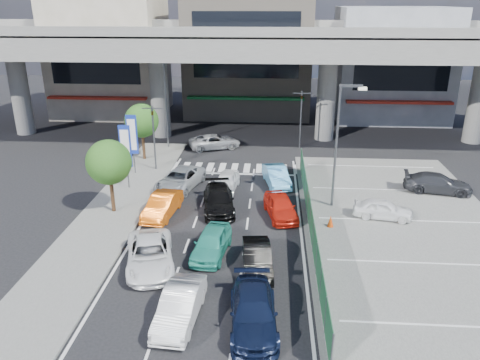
# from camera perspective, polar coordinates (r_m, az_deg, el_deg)

# --- Properties ---
(ground) EXTENTS (120.00, 120.00, 0.00)m
(ground) POSITION_cam_1_polar(r_m,az_deg,el_deg) (26.02, -3.03, -8.17)
(ground) COLOR black
(ground) RESTS_ON ground
(parking_lot) EXTENTS (12.00, 28.00, 0.06)m
(parking_lot) POSITION_cam_1_polar(r_m,az_deg,el_deg) (28.74, 19.96, -6.45)
(parking_lot) COLOR #595957
(parking_lot) RESTS_ON ground
(sidewalk_left) EXTENTS (4.00, 30.00, 0.12)m
(sidewalk_left) POSITION_cam_1_polar(r_m,az_deg,el_deg) (31.02, -15.10, -3.74)
(sidewalk_left) COLOR #595957
(sidewalk_left) RESTS_ON ground
(fence_run) EXTENTS (0.16, 22.00, 1.80)m
(fence_run) POSITION_cam_1_polar(r_m,az_deg,el_deg) (26.41, 8.74, -5.72)
(fence_run) COLOR #1B502F
(fence_run) RESTS_ON ground
(expressway) EXTENTS (64.00, 14.00, 10.75)m
(expressway) POSITION_cam_1_polar(r_m,az_deg,el_deg) (44.78, 0.26, 16.07)
(expressway) COLOR slate
(expressway) RESTS_ON ground
(building_west) EXTENTS (12.00, 10.90, 13.00)m
(building_west) POSITION_cam_1_polar(r_m,az_deg,el_deg) (58.01, -15.53, 14.25)
(building_west) COLOR gray
(building_west) RESTS_ON ground
(building_center) EXTENTS (14.00, 10.90, 15.00)m
(building_center) POSITION_cam_1_polar(r_m,az_deg,el_deg) (55.80, 1.04, 15.76)
(building_center) COLOR gray
(building_center) RESTS_ON ground
(building_east) EXTENTS (12.00, 10.90, 12.00)m
(building_east) POSITION_cam_1_polar(r_m,az_deg,el_deg) (56.41, 17.89, 13.31)
(building_east) COLOR gray
(building_east) RESTS_ON ground
(traffic_light_left) EXTENTS (1.60, 1.24, 5.20)m
(traffic_light_left) POSITION_cam_1_polar(r_m,az_deg,el_deg) (36.77, -10.57, 6.96)
(traffic_light_left) COLOR #595B60
(traffic_light_left) RESTS_ON ground
(traffic_light_right) EXTENTS (1.60, 1.24, 5.20)m
(traffic_light_right) POSITION_cam_1_polar(r_m,az_deg,el_deg) (42.50, 7.49, 9.03)
(traffic_light_right) COLOR #595B60
(traffic_light_right) RESTS_ON ground
(street_lamp_right) EXTENTS (1.65, 0.22, 8.00)m
(street_lamp_right) POSITION_cam_1_polar(r_m,az_deg,el_deg) (29.89, 12.06, 5.23)
(street_lamp_right) COLOR #595B60
(street_lamp_right) RESTS_ON ground
(street_lamp_left) EXTENTS (1.65, 0.22, 8.00)m
(street_lamp_left) POSITION_cam_1_polar(r_m,az_deg,el_deg) (42.31, -8.83, 10.06)
(street_lamp_left) COLOR #595B60
(street_lamp_left) RESTS_ON ground
(signboard_near) EXTENTS (0.80, 0.14, 4.70)m
(signboard_near) POSITION_cam_1_polar(r_m,az_deg,el_deg) (33.57, -13.78, 3.80)
(signboard_near) COLOR #595B60
(signboard_near) RESTS_ON ground
(signboard_far) EXTENTS (0.80, 0.14, 4.70)m
(signboard_far) POSITION_cam_1_polar(r_m,az_deg,el_deg) (36.43, -13.00, 5.22)
(signboard_far) COLOR #595B60
(signboard_far) RESTS_ON ground
(tree_near) EXTENTS (2.80, 2.80, 4.80)m
(tree_near) POSITION_cam_1_polar(r_m,az_deg,el_deg) (29.82, -15.70, 2.08)
(tree_near) COLOR #382314
(tree_near) RESTS_ON ground
(tree_far) EXTENTS (2.80, 2.80, 4.80)m
(tree_far) POSITION_cam_1_polar(r_m,az_deg,el_deg) (39.65, -11.90, 7.07)
(tree_far) COLOR #382314
(tree_far) RESTS_ON ground
(hatch_white_back_mid) EXTENTS (1.77, 4.29, 1.38)m
(hatch_white_back_mid) POSITION_cam_1_polar(r_m,az_deg,el_deg) (20.51, -7.34, -14.99)
(hatch_white_back_mid) COLOR white
(hatch_white_back_mid) RESTS_ON ground
(minivan_navy_back) EXTENTS (2.31, 4.89, 1.38)m
(minivan_navy_back) POSITION_cam_1_polar(r_m,az_deg,el_deg) (20.07, 1.66, -15.73)
(minivan_navy_back) COLOR black
(minivan_navy_back) RESTS_ON ground
(sedan_white_mid_left) EXTENTS (3.49, 5.39, 1.38)m
(sedan_white_mid_left) POSITION_cam_1_polar(r_m,az_deg,el_deg) (24.35, -10.92, -8.91)
(sedan_white_mid_left) COLOR white
(sedan_white_mid_left) RESTS_ON ground
(taxi_teal_mid) EXTENTS (2.11, 4.22, 1.38)m
(taxi_teal_mid) POSITION_cam_1_polar(r_m,az_deg,el_deg) (25.04, -3.51, -7.63)
(taxi_teal_mid) COLOR teal
(taxi_teal_mid) RESTS_ON ground
(hatch_black_mid_right) EXTENTS (1.76, 4.03, 1.29)m
(hatch_black_mid_right) POSITION_cam_1_polar(r_m,az_deg,el_deg) (23.69, 2.11, -9.54)
(hatch_black_mid_right) COLOR black
(hatch_black_mid_right) RESTS_ON ground
(taxi_orange_left) EXTENTS (1.96, 4.34, 1.38)m
(taxi_orange_left) POSITION_cam_1_polar(r_m,az_deg,el_deg) (29.69, -9.44, -3.08)
(taxi_orange_left) COLOR orange
(taxi_orange_left) RESTS_ON ground
(sedan_black_mid) EXTENTS (2.66, 5.00, 1.38)m
(sedan_black_mid) POSITION_cam_1_polar(r_m,az_deg,el_deg) (30.10, -2.63, -2.45)
(sedan_black_mid) COLOR black
(sedan_black_mid) RESTS_ON ground
(taxi_orange_right) EXTENTS (2.49, 4.31, 1.38)m
(taxi_orange_right) POSITION_cam_1_polar(r_m,az_deg,el_deg) (29.25, 4.97, -3.24)
(taxi_orange_right) COLOR red
(taxi_orange_right) RESTS_ON ground
(wagon_silver_front_left) EXTENTS (3.45, 5.38, 1.38)m
(wagon_silver_front_left) POSITION_cam_1_polar(r_m,az_deg,el_deg) (33.74, -7.34, 0.06)
(wagon_silver_front_left) COLOR #B5BABE
(wagon_silver_front_left) RESTS_ON ground
(sedan_white_front_mid) EXTENTS (1.88, 3.89, 1.28)m
(sedan_white_front_mid) POSITION_cam_1_polar(r_m,az_deg,el_deg) (33.23, -1.67, -0.19)
(sedan_white_front_mid) COLOR white
(sedan_white_front_mid) RESTS_ON ground
(kei_truck_front_right) EXTENTS (2.28, 4.35, 1.36)m
(kei_truck_front_right) POSITION_cam_1_polar(r_m,az_deg,el_deg) (34.26, 4.45, 0.50)
(kei_truck_front_right) COLOR #53A5D8
(kei_truck_front_right) RESTS_ON ground
(crossing_wagon_silver) EXTENTS (5.10, 3.63, 1.29)m
(crossing_wagon_silver) POSITION_cam_1_polar(r_m,az_deg,el_deg) (42.73, -3.10, 4.70)
(crossing_wagon_silver) COLOR #A0A1A7
(crossing_wagon_silver) RESTS_ON ground
(parked_sedan_white) EXTENTS (3.77, 2.09, 1.21)m
(parked_sedan_white) POSITION_cam_1_polar(r_m,az_deg,el_deg) (30.20, 17.01, -3.38)
(parked_sedan_white) COLOR white
(parked_sedan_white) RESTS_ON parking_lot
(parked_sedan_dgrey) EXTENTS (4.82, 2.65, 1.32)m
(parked_sedan_dgrey) POSITION_cam_1_polar(r_m,az_deg,el_deg) (35.53, 22.95, -0.35)
(parked_sedan_dgrey) COLOR #303136
(parked_sedan_dgrey) RESTS_ON parking_lot
(traffic_cone) EXTENTS (0.37, 0.37, 0.72)m
(traffic_cone) POSITION_cam_1_polar(r_m,az_deg,el_deg) (28.43, 10.98, -4.93)
(traffic_cone) COLOR #F24A0D
(traffic_cone) RESTS_ON parking_lot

